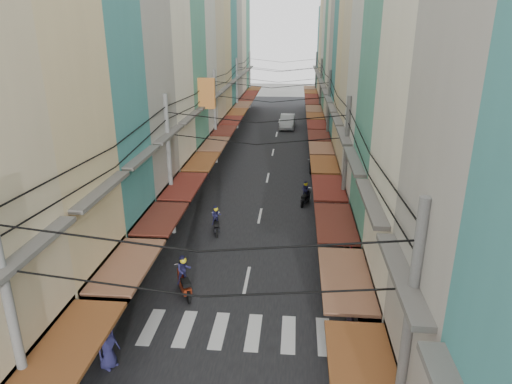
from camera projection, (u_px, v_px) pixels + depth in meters
The scene contains 15 objects.
ground at pixel (251, 260), 23.96m from camera, with size 160.00×160.00×0.00m, color slate.
road at pixel (272, 158), 42.69m from camera, with size 10.00×80.00×0.02m, color black.
sidewalk_left at pixel (203, 156), 43.22m from camera, with size 3.00×80.00×0.06m, color gray.
sidewalk_right at pixel (342, 159), 42.15m from camera, with size 3.00×80.00×0.06m, color gray.
crosswalk at pixel (236, 331), 18.34m from camera, with size 7.55×2.40×0.01m.
building_row_left at pixel (173, 50), 36.80m from camera, with size 7.80×67.67×23.70m.
building_row_right at pixel (372, 56), 35.51m from camera, with size 7.80×68.98×22.59m.
utility_poles at pixel (269, 94), 35.78m from camera, with size 10.20×66.13×8.20m.
white_car at pixel (287, 128), 55.36m from camera, with size 5.70×2.24×2.01m, color #B9B9BD.
bicycle at pixel (379, 252), 24.86m from camera, with size 0.66×1.77×1.22m, color black.
moving_scooters at pixel (254, 219), 27.71m from camera, with size 6.95×21.44×1.97m.
parked_scooters at pixel (320, 293), 20.16m from camera, with size 12.82×14.80×1.01m.
pedestrians at pixel (178, 230), 25.06m from camera, with size 11.82×22.62×2.24m.
market_umbrella at pixel (386, 238), 21.22m from camera, with size 2.48×2.48×2.62m.
traffic_sign at pixel (350, 254), 20.71m from camera, with size 0.10×0.57×2.58m.
Camera 1 is at (2.14, -21.20, 11.54)m, focal length 32.00 mm.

